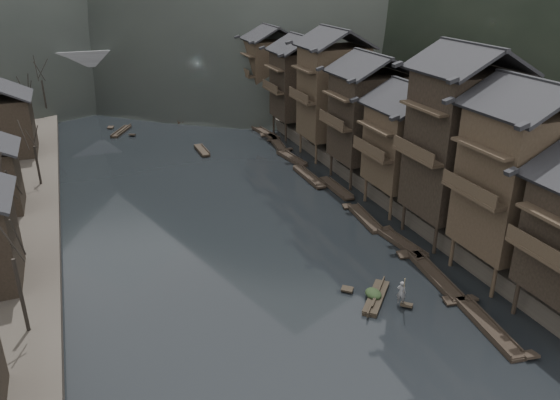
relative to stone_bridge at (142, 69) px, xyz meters
name	(u,v)px	position (x,y,z in m)	size (l,w,h in m)	color
water	(293,312)	(0.00, -72.00, -5.11)	(300.00, 300.00, 0.00)	black
right_bank	(407,117)	(35.00, -32.00, -4.21)	(40.00, 200.00, 1.80)	#2D2823
stilt_houses	(378,103)	(17.28, -52.80, 3.92)	(9.00, 67.60, 16.89)	black
bare_trees	(25,149)	(-17.00, -48.50, 1.58)	(3.99, 74.52, 7.97)	black
moored_sampans	(321,181)	(12.15, -50.39, -4.91)	(3.29, 63.25, 0.47)	black
midriver_boats	(164,131)	(-0.74, -24.36, -4.91)	(11.91, 22.51, 0.45)	black
stone_bridge	(142,69)	(0.00, 0.00, 0.00)	(40.00, 6.00, 9.00)	#4C4C4F
hero_sampan	(376,297)	(6.20, -72.71, -4.91)	(3.99, 4.28, 0.44)	black
cargo_heap	(374,289)	(6.04, -72.54, -4.34)	(1.10, 1.44, 0.66)	black
boatman	(401,290)	(7.37, -74.01, -3.77)	(0.66, 0.43, 1.80)	#555558
bamboo_pole	(407,257)	(7.57, -74.01, -1.22)	(0.06, 0.06, 4.15)	#8C7A51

